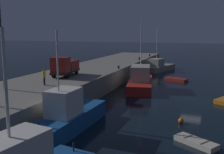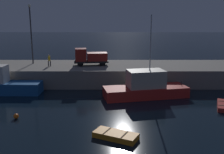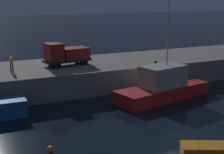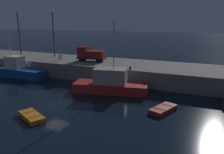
{
  "view_description": "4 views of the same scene",
  "coord_description": "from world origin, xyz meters",
  "px_view_note": "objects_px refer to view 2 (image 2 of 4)",
  "views": [
    {
      "loc": [
        -33.83,
        -2.15,
        8.25
      ],
      "look_at": [
        0.99,
        10.64,
        1.99
      ],
      "focal_mm": 44.05,
      "sensor_mm": 36.0,
      "label": 1
    },
    {
      "loc": [
        -0.2,
        -23.59,
        9.48
      ],
      "look_at": [
        -0.29,
        8.2,
        2.32
      ],
      "focal_mm": 42.05,
      "sensor_mm": 36.0,
      "label": 2
    },
    {
      "loc": [
        -14.51,
        -20.13,
        10.05
      ],
      "look_at": [
        -1.15,
        8.44,
        2.49
      ],
      "focal_mm": 54.84,
      "sensor_mm": 36.0,
      "label": 3
    },
    {
      "loc": [
        16.26,
        -20.78,
        9.89
      ],
      "look_at": [
        3.79,
        8.19,
        1.93
      ],
      "focal_mm": 36.98,
      "sensor_mm": 36.0,
      "label": 4
    }
  ],
  "objects_px": {
    "mooring_buoy_near": "(17,116)",
    "utility_truck": "(91,57)",
    "fishing_trawler_red": "(3,84)",
    "dockworker": "(50,60)",
    "bollard_central": "(154,69)",
    "lamp_post_east": "(32,30)",
    "rowboat_white_mid": "(116,135)",
    "fishing_boat_white": "(146,87)"
  },
  "relations": [
    {
      "from": "mooring_buoy_near",
      "to": "utility_truck",
      "type": "relative_size",
      "value": 0.1
    },
    {
      "from": "fishing_trawler_red",
      "to": "utility_truck",
      "type": "relative_size",
      "value": 1.8
    },
    {
      "from": "mooring_buoy_near",
      "to": "dockworker",
      "type": "bearing_deg",
      "value": 89.94
    },
    {
      "from": "utility_truck",
      "to": "bollard_central",
      "type": "relative_size",
      "value": 11.28
    },
    {
      "from": "lamp_post_east",
      "to": "mooring_buoy_near",
      "type": "bearing_deg",
      "value": -79.39
    },
    {
      "from": "mooring_buoy_near",
      "to": "lamp_post_east",
      "type": "bearing_deg",
      "value": 100.61
    },
    {
      "from": "fishing_trawler_red",
      "to": "rowboat_white_mid",
      "type": "relative_size",
      "value": 2.46
    },
    {
      "from": "fishing_boat_white",
      "to": "lamp_post_east",
      "type": "relative_size",
      "value": 1.18
    },
    {
      "from": "dockworker",
      "to": "bollard_central",
      "type": "xyz_separation_m",
      "value": [
        14.86,
        -3.27,
        -0.76
      ]
    },
    {
      "from": "lamp_post_east",
      "to": "dockworker",
      "type": "height_order",
      "value": "lamp_post_east"
    },
    {
      "from": "rowboat_white_mid",
      "to": "lamp_post_east",
      "type": "bearing_deg",
      "value": 121.17
    },
    {
      "from": "fishing_trawler_red",
      "to": "mooring_buoy_near",
      "type": "distance_m",
      "value": 10.03
    },
    {
      "from": "rowboat_white_mid",
      "to": "dockworker",
      "type": "xyz_separation_m",
      "value": [
        -9.52,
        18.47,
        3.3
      ]
    },
    {
      "from": "lamp_post_east",
      "to": "bollard_central",
      "type": "relative_size",
      "value": 19.19
    },
    {
      "from": "fishing_boat_white",
      "to": "bollard_central",
      "type": "distance_m",
      "value": 4.39
    },
    {
      "from": "fishing_trawler_red",
      "to": "lamp_post_east",
      "type": "xyz_separation_m",
      "value": [
        1.74,
        8.09,
        6.5
      ]
    },
    {
      "from": "bollard_central",
      "to": "lamp_post_east",
      "type": "bearing_deg",
      "value": 162.26
    },
    {
      "from": "mooring_buoy_near",
      "to": "lamp_post_east",
      "type": "height_order",
      "value": "lamp_post_east"
    },
    {
      "from": "mooring_buoy_near",
      "to": "bollard_central",
      "type": "bearing_deg",
      "value": 36.55
    },
    {
      "from": "lamp_post_east",
      "to": "dockworker",
      "type": "xyz_separation_m",
      "value": [
        3.16,
        -2.5,
        -4.19
      ]
    },
    {
      "from": "dockworker",
      "to": "bollard_central",
      "type": "bearing_deg",
      "value": -12.41
    },
    {
      "from": "utility_truck",
      "to": "fishing_trawler_red",
      "type": "bearing_deg",
      "value": -149.1
    },
    {
      "from": "bollard_central",
      "to": "utility_truck",
      "type": "bearing_deg",
      "value": 155.07
    },
    {
      "from": "dockworker",
      "to": "rowboat_white_mid",
      "type": "bearing_deg",
      "value": -62.73
    },
    {
      "from": "dockworker",
      "to": "lamp_post_east",
      "type": "bearing_deg",
      "value": 141.71
    },
    {
      "from": "rowboat_white_mid",
      "to": "dockworker",
      "type": "relative_size",
      "value": 2.21
    },
    {
      "from": "fishing_boat_white",
      "to": "rowboat_white_mid",
      "type": "height_order",
      "value": "fishing_boat_white"
    },
    {
      "from": "fishing_boat_white",
      "to": "rowboat_white_mid",
      "type": "xyz_separation_m",
      "value": [
        -3.82,
        -11.37,
        -1.02
      ]
    },
    {
      "from": "utility_truck",
      "to": "mooring_buoy_near",
      "type": "bearing_deg",
      "value": -111.35
    },
    {
      "from": "fishing_boat_white",
      "to": "dockworker",
      "type": "xyz_separation_m",
      "value": [
        -13.34,
        7.1,
        2.28
      ]
    },
    {
      "from": "fishing_boat_white",
      "to": "utility_truck",
      "type": "bearing_deg",
      "value": 132.91
    },
    {
      "from": "fishing_boat_white",
      "to": "utility_truck",
      "type": "height_order",
      "value": "fishing_boat_white"
    },
    {
      "from": "fishing_trawler_red",
      "to": "lamp_post_east",
      "type": "height_order",
      "value": "lamp_post_east"
    },
    {
      "from": "utility_truck",
      "to": "dockworker",
      "type": "relative_size",
      "value": 3.03
    },
    {
      "from": "fishing_boat_white",
      "to": "utility_truck",
      "type": "xyz_separation_m",
      "value": [
        -7.42,
        7.98,
        2.54
      ]
    },
    {
      "from": "lamp_post_east",
      "to": "dockworker",
      "type": "relative_size",
      "value": 5.15
    },
    {
      "from": "fishing_trawler_red",
      "to": "fishing_boat_white",
      "type": "xyz_separation_m",
      "value": [
        18.24,
        -1.5,
        0.03
      ]
    },
    {
      "from": "bollard_central",
      "to": "rowboat_white_mid",
      "type": "bearing_deg",
      "value": -109.37
    },
    {
      "from": "fishing_trawler_red",
      "to": "dockworker",
      "type": "bearing_deg",
      "value": 48.75
    },
    {
      "from": "utility_truck",
      "to": "bollard_central",
      "type": "xyz_separation_m",
      "value": [
        8.94,
        -4.16,
        -1.02
      ]
    },
    {
      "from": "rowboat_white_mid",
      "to": "bollard_central",
      "type": "xyz_separation_m",
      "value": [
        5.34,
        15.2,
        2.54
      ]
    },
    {
      "from": "fishing_trawler_red",
      "to": "dockworker",
      "type": "xyz_separation_m",
      "value": [
        4.9,
        5.59,
        2.31
      ]
    }
  ]
}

